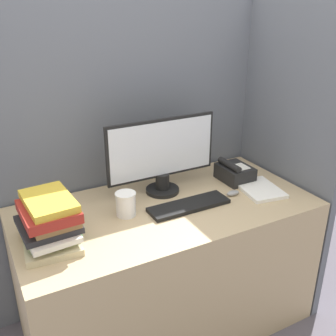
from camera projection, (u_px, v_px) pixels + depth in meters
cubicle_panel_rear at (133, 154)px, 2.28m from camera, size 1.92×0.04×1.79m
cubicle_panel_right at (283, 152)px, 2.31m from camera, size 0.04×0.81×1.79m
desk at (167, 267)px, 2.15m from camera, size 1.52×0.75×0.75m
monitor at (162, 156)px, 2.07m from camera, size 0.62×0.18×0.41m
keyboard at (189, 205)px, 1.98m from camera, size 0.42×0.13×0.02m
mouse at (233, 193)px, 2.10m from camera, size 0.07×0.04×0.03m
coffee_cup at (126, 204)px, 1.89m from camera, size 0.10×0.10×0.12m
book_stack at (50, 222)px, 1.66m from camera, size 0.25×0.32×0.21m
desk_telephone at (235, 173)px, 2.26m from camera, size 0.16×0.20×0.12m
paper_pile at (260, 189)px, 2.16m from camera, size 0.24×0.29×0.02m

